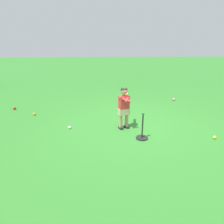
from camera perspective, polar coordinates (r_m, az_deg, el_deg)
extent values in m
plane|color=#2D7528|center=(5.51, 6.43, -4.09)|extent=(40.00, 40.00, 0.00)
cube|color=#232328|center=(5.43, 4.09, -4.12)|extent=(0.17, 0.14, 0.05)
cylinder|color=tan|center=(5.37, 4.04, -2.24)|extent=(0.09, 0.09, 0.34)
cube|color=#232328|center=(5.36, 2.46, -4.42)|extent=(0.17, 0.14, 0.05)
cylinder|color=tan|center=(5.30, 2.40, -2.52)|extent=(0.09, 0.09, 0.34)
cube|color=#C6B284|center=(5.24, 3.28, 0.15)|extent=(0.24, 0.31, 0.16)
cube|color=red|center=(5.16, 3.33, 2.75)|extent=(0.23, 0.29, 0.34)
sphere|color=tan|center=(5.08, 3.40, 5.82)|extent=(0.17, 0.17, 0.17)
ellipsoid|color=black|center=(5.09, 3.35, 6.17)|extent=(0.22, 0.22, 0.11)
sphere|color=yellow|center=(5.02, 4.07, 3.29)|extent=(0.04, 0.04, 0.04)
cylinder|color=black|center=(5.10, 4.06, 3.73)|extent=(0.14, 0.04, 0.05)
cylinder|color=yellow|center=(5.32, 4.05, 4.80)|extent=(0.35, 0.10, 0.11)
sphere|color=yellow|center=(5.48, 4.05, 5.50)|extent=(0.07, 0.07, 0.07)
cylinder|color=red|center=(5.06, 4.23, 3.58)|extent=(0.31, 0.18, 0.14)
cylinder|color=red|center=(5.03, 3.54, 3.50)|extent=(0.19, 0.30, 0.14)
sphere|color=orange|center=(6.68, -20.68, -0.52)|extent=(0.08, 0.08, 0.08)
sphere|color=yellow|center=(5.40, 26.53, -6.30)|extent=(0.08, 0.08, 0.08)
sphere|color=pink|center=(8.02, 16.70, 3.35)|extent=(0.10, 0.10, 0.10)
sphere|color=white|center=(5.46, -11.70, -4.22)|extent=(0.08, 0.08, 0.08)
sphere|color=red|center=(7.46, -25.40, 0.97)|extent=(0.10, 0.10, 0.10)
cylinder|color=black|center=(4.92, 8.27, -7.10)|extent=(0.28, 0.28, 0.03)
cylinder|color=black|center=(4.80, 8.44, -4.02)|extent=(0.03, 0.03, 0.55)
cone|color=black|center=(4.68, 8.63, -0.72)|extent=(0.07, 0.07, 0.04)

